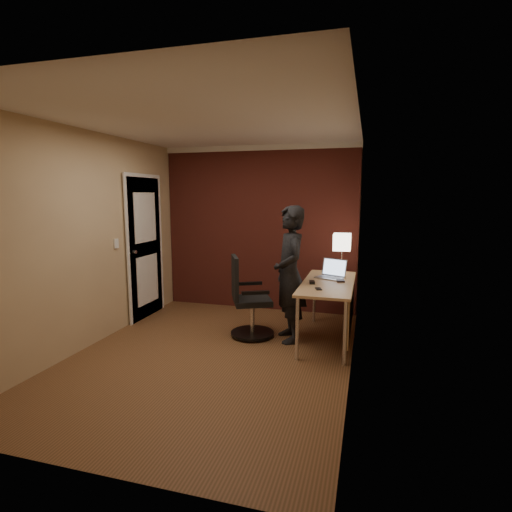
% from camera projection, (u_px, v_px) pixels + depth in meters
% --- Properties ---
extents(room, '(4.00, 4.00, 4.00)m').
position_uv_depth(room, '(233.00, 223.00, 5.78)').
color(room, brown).
rests_on(room, ground).
extents(desk, '(0.60, 1.50, 0.73)m').
position_uv_depth(desk, '(334.00, 293.00, 4.79)').
color(desk, tan).
rests_on(desk, ground).
extents(desk_lamp, '(0.22, 0.22, 0.54)m').
position_uv_depth(desk_lamp, '(342.00, 243.00, 5.23)').
color(desk_lamp, silver).
rests_on(desk_lamp, desk).
extents(laptop, '(0.40, 0.37, 0.23)m').
position_uv_depth(laptop, '(332.00, 273.00, 5.04)').
color(laptop, silver).
rests_on(laptop, desk).
extents(mouse, '(0.08, 0.11, 0.03)m').
position_uv_depth(mouse, '(312.00, 282.00, 4.70)').
color(mouse, black).
rests_on(mouse, desk).
extents(phone, '(0.09, 0.13, 0.01)m').
position_uv_depth(phone, '(318.00, 289.00, 4.43)').
color(phone, black).
rests_on(phone, desk).
extents(wallet, '(0.11, 0.13, 0.02)m').
position_uv_depth(wallet, '(340.00, 281.00, 4.81)').
color(wallet, black).
rests_on(wallet, desk).
extents(office_chair, '(0.60, 0.64, 1.00)m').
position_uv_depth(office_chair, '(247.00, 302.00, 4.97)').
color(office_chair, black).
rests_on(office_chair, ground).
extents(person, '(0.61, 0.71, 1.64)m').
position_uv_depth(person, '(290.00, 274.00, 4.80)').
color(person, black).
rests_on(person, ground).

